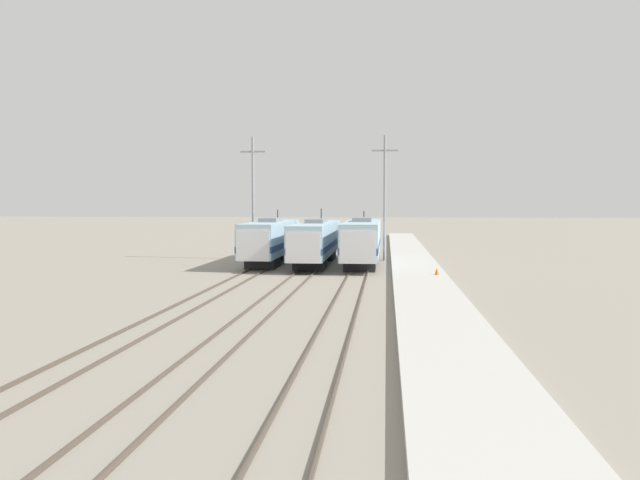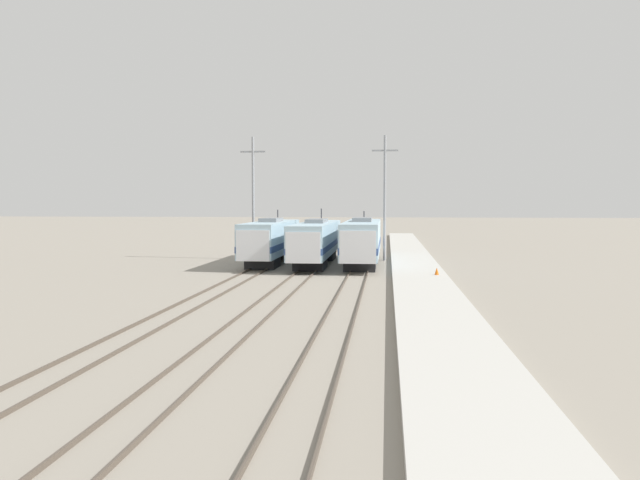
{
  "view_description": "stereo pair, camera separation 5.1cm",
  "coord_description": "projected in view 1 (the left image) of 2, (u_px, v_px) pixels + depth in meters",
  "views": [
    {
      "loc": [
        6.43,
        -49.11,
        5.61
      ],
      "look_at": [
        0.96,
        2.0,
        2.57
      ],
      "focal_mm": 35.0,
      "sensor_mm": 36.0,
      "label": 1
    },
    {
      "loc": [
        6.48,
        -49.1,
        5.61
      ],
      "look_at": [
        0.96,
        2.0,
        2.57
      ],
      "focal_mm": 35.0,
      "sensor_mm": 36.0,
      "label": 2
    }
  ],
  "objects": [
    {
      "name": "ground_plane",
      "position": [
        305.0,
        274.0,
        49.76
      ],
      "size": [
        400.0,
        400.0,
        0.0
      ],
      "primitive_type": "plane",
      "color": "gray"
    },
    {
      "name": "rail_pair_far_left",
      "position": [
        253.0,
        272.0,
        50.2
      ],
      "size": [
        1.51,
        120.0,
        0.15
      ],
      "color": "#4C4238",
      "rests_on": "ground_plane"
    },
    {
      "name": "platform",
      "position": [
        418.0,
        272.0,
        48.8
      ],
      "size": [
        4.0,
        120.0,
        0.39
      ],
      "color": "#B7B5AD",
      "rests_on": "ground_plane"
    },
    {
      "name": "traffic_cone",
      "position": [
        437.0,
        271.0,
        45.43
      ],
      "size": [
        0.33,
        0.33,
        0.53
      ],
      "color": "orange",
      "rests_on": "platform"
    },
    {
      "name": "rail_pair_center",
      "position": [
        305.0,
        273.0,
        49.75
      ],
      "size": [
        1.51,
        120.0,
        0.15
      ],
      "color": "#4C4238",
      "rests_on": "ground_plane"
    },
    {
      "name": "locomotive_far_left",
      "position": [
        270.0,
        240.0,
        57.43
      ],
      "size": [
        3.01,
        16.13,
        4.97
      ],
      "color": "#232326",
      "rests_on": "ground_plane"
    },
    {
      "name": "locomotive_far_right",
      "position": [
        362.0,
        241.0,
        56.25
      ],
      "size": [
        3.12,
        18.07,
        4.84
      ],
      "color": "#232326",
      "rests_on": "ground_plane"
    },
    {
      "name": "catenary_tower_right",
      "position": [
        385.0,
        195.0,
        60.72
      ],
      "size": [
        2.54,
        0.26,
        12.19
      ],
      "color": "gray",
      "rests_on": "ground_plane"
    },
    {
      "name": "locomotive_center",
      "position": [
        316.0,
        241.0,
        57.04
      ],
      "size": [
        3.01,
        18.96,
        5.08
      ],
      "color": "#232326",
      "rests_on": "ground_plane"
    },
    {
      "name": "rail_pair_far_right",
      "position": [
        358.0,
        273.0,
        49.3
      ],
      "size": [
        1.51,
        120.0,
        0.15
      ],
      "color": "#4C4238",
      "rests_on": "ground_plane"
    },
    {
      "name": "catenary_tower_left",
      "position": [
        253.0,
        195.0,
        62.11
      ],
      "size": [
        2.54,
        0.26,
        12.19
      ],
      "color": "gray",
      "rests_on": "ground_plane"
    }
  ]
}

